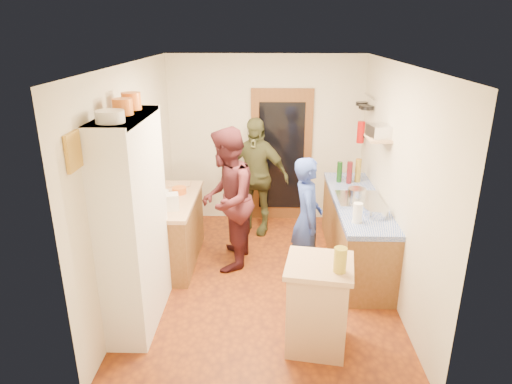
{
  "coord_description": "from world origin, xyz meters",
  "views": [
    {
      "loc": [
        0.05,
        -4.97,
        2.97
      ],
      "look_at": [
        -0.1,
        0.15,
        1.11
      ],
      "focal_mm": 32.0,
      "sensor_mm": 36.0,
      "label": 1
    }
  ],
  "objects_px": {
    "person_hob": "(310,219)",
    "person_back": "(256,176)",
    "hutch_body": "(134,224)",
    "person_left": "(230,198)",
    "island_base": "(317,307)",
    "right_counter_base": "(355,233)"
  },
  "relations": [
    {
      "from": "island_base",
      "to": "right_counter_base",
      "type": "bearing_deg",
      "value": 68.89
    },
    {
      "from": "person_left",
      "to": "right_counter_base",
      "type": "bearing_deg",
      "value": 97.92
    },
    {
      "from": "person_hob",
      "to": "person_left",
      "type": "height_order",
      "value": "person_left"
    },
    {
      "from": "hutch_body",
      "to": "person_back",
      "type": "distance_m",
      "value": 2.54
    },
    {
      "from": "hutch_body",
      "to": "person_hob",
      "type": "bearing_deg",
      "value": 26.53
    },
    {
      "from": "person_left",
      "to": "island_base",
      "type": "bearing_deg",
      "value": 35.7
    },
    {
      "from": "hutch_body",
      "to": "person_left",
      "type": "relative_size",
      "value": 1.2
    },
    {
      "from": "hutch_body",
      "to": "person_back",
      "type": "xyz_separation_m",
      "value": [
        1.16,
        2.25,
        -0.22
      ]
    },
    {
      "from": "hutch_body",
      "to": "right_counter_base",
      "type": "height_order",
      "value": "hutch_body"
    },
    {
      "from": "right_counter_base",
      "to": "person_back",
      "type": "distance_m",
      "value": 1.71
    },
    {
      "from": "person_hob",
      "to": "person_back",
      "type": "height_order",
      "value": "person_back"
    },
    {
      "from": "person_left",
      "to": "person_back",
      "type": "xyz_separation_m",
      "value": [
        0.29,
        1.04,
        -0.04
      ]
    },
    {
      "from": "right_counter_base",
      "to": "island_base",
      "type": "bearing_deg",
      "value": -111.11
    },
    {
      "from": "island_base",
      "to": "person_hob",
      "type": "bearing_deg",
      "value": 89.09
    },
    {
      "from": "island_base",
      "to": "person_back",
      "type": "xyz_separation_m",
      "value": [
        -0.68,
        2.67,
        0.45
      ]
    },
    {
      "from": "person_hob",
      "to": "person_back",
      "type": "relative_size",
      "value": 0.87
    },
    {
      "from": "right_counter_base",
      "to": "person_hob",
      "type": "xyz_separation_m",
      "value": [
        -0.64,
        -0.37,
        0.35
      ]
    },
    {
      "from": "hutch_body",
      "to": "island_base",
      "type": "relative_size",
      "value": 2.56
    },
    {
      "from": "hutch_body",
      "to": "person_hob",
      "type": "distance_m",
      "value": 2.1
    },
    {
      "from": "island_base",
      "to": "hutch_body",
      "type": "bearing_deg",
      "value": 167.18
    },
    {
      "from": "right_counter_base",
      "to": "person_back",
      "type": "xyz_separation_m",
      "value": [
        -1.34,
        0.95,
        0.46
      ]
    },
    {
      "from": "hutch_body",
      "to": "person_left",
      "type": "height_order",
      "value": "hutch_body"
    }
  ]
}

